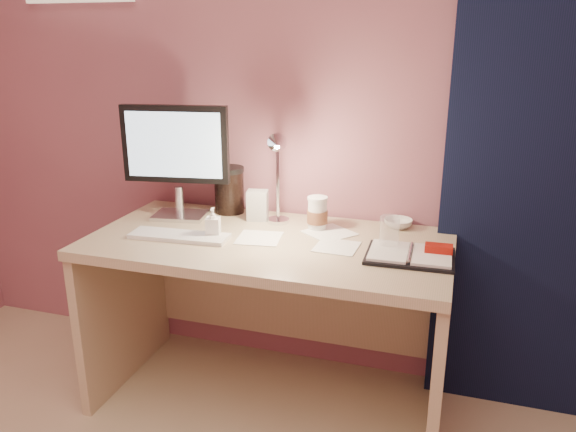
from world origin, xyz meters
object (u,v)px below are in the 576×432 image
(bowl, at_px, (398,223))
(dark_jar, at_px, (229,192))
(clear_cup, at_px, (389,233))
(desk_lamp, at_px, (263,169))
(planner, at_px, (412,254))
(coffee_cup, at_px, (317,214))
(lotion_bottle, at_px, (213,223))
(keyboard, at_px, (179,236))
(monitor, at_px, (176,152))
(product_box, at_px, (258,205))
(desk, at_px, (275,285))

(bowl, relative_size, dark_jar, 0.63)
(clear_cup, relative_size, desk_lamp, 0.31)
(planner, bearing_deg, coffee_cup, 151.78)
(lotion_bottle, relative_size, desk_lamp, 0.29)
(keyboard, relative_size, lotion_bottle, 3.29)
(monitor, bearing_deg, keyboard, -71.90)
(planner, xyz_separation_m, dark_jar, (-0.83, 0.31, 0.08))
(dark_jar, distance_m, product_box, 0.17)
(lotion_bottle, xyz_separation_m, product_box, (0.09, 0.26, 0.00))
(lotion_bottle, bearing_deg, desk_lamp, 44.29)
(clear_cup, distance_m, product_box, 0.61)
(monitor, relative_size, dark_jar, 2.63)
(keyboard, relative_size, clear_cup, 3.09)
(lotion_bottle, height_order, product_box, product_box)
(dark_jar, xyz_separation_m, product_box, (0.16, -0.07, -0.03))
(keyboard, bearing_deg, product_box, 51.23)
(keyboard, relative_size, bowl, 3.38)
(monitor, distance_m, bowl, 0.97)
(keyboard, height_order, coffee_cup, coffee_cup)
(dark_jar, relative_size, product_box, 1.43)
(keyboard, bearing_deg, monitor, 113.23)
(desk, relative_size, coffee_cup, 10.33)
(coffee_cup, bearing_deg, product_box, 171.68)
(clear_cup, distance_m, lotion_bottle, 0.68)
(product_box, bearing_deg, desk_lamp, -69.77)
(keyboard, distance_m, coffee_cup, 0.56)
(bowl, bearing_deg, product_box, -172.86)
(bowl, xyz_separation_m, lotion_bottle, (-0.68, -0.33, 0.04))
(product_box, bearing_deg, monitor, 179.96)
(clear_cup, height_order, desk_lamp, desk_lamp)
(keyboard, bearing_deg, desk_lamp, 31.91)
(clear_cup, bearing_deg, desk, 175.08)
(keyboard, height_order, bowl, bowl)
(product_box, bearing_deg, coffee_cup, -19.92)
(keyboard, bearing_deg, coffee_cup, 24.74)
(bowl, height_order, desk_lamp, desk_lamp)
(monitor, bearing_deg, desk, -18.42)
(keyboard, distance_m, bowl, 0.89)
(product_box, relative_size, desk_lamp, 0.32)
(desk, distance_m, monitor, 0.69)
(bowl, xyz_separation_m, product_box, (-0.59, -0.07, 0.05))
(planner, xyz_separation_m, clear_cup, (-0.09, 0.06, 0.05))
(clear_cup, height_order, lotion_bottle, clear_cup)
(planner, bearing_deg, dark_jar, 158.16)
(dark_jar, relative_size, desk_lamp, 0.46)
(desk, height_order, desk_lamp, desk_lamp)
(desk, xyz_separation_m, monitor, (-0.46, 0.08, 0.52))
(dark_jar, bearing_deg, keyboard, -98.56)
(planner, relative_size, dark_jar, 1.71)
(dark_jar, bearing_deg, coffee_cup, -13.89)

